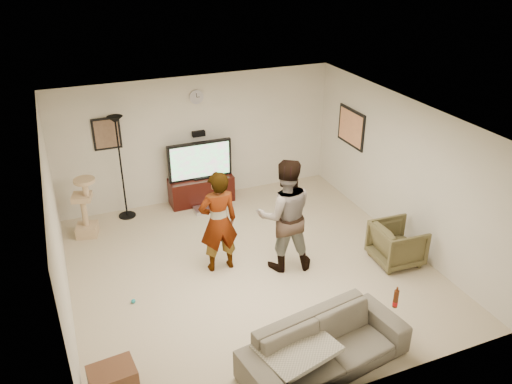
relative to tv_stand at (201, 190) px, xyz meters
name	(u,v)px	position (x,y,z in m)	size (l,w,h in m)	color
floor	(250,268)	(0.05, -2.50, -0.27)	(5.50, 5.50, 0.02)	tan
ceiling	(249,119)	(0.05, -2.50, 2.25)	(5.50, 5.50, 0.02)	white
wall_back	(198,139)	(0.05, 0.25, 0.99)	(5.50, 0.04, 2.50)	beige
wall_front	(345,309)	(0.05, -5.25, 0.99)	(5.50, 0.04, 2.50)	beige
wall_left	(57,235)	(-2.70, -2.50, 0.99)	(0.04, 5.50, 2.50)	beige
wall_right	(401,171)	(2.80, -2.50, 0.99)	(0.04, 5.50, 2.50)	beige
wall_clock	(196,97)	(0.05, 0.22, 1.84)	(0.26, 0.26, 0.04)	silver
wall_speaker	(199,134)	(0.05, 0.19, 1.12)	(0.25, 0.10, 0.10)	black
picture_back	(107,134)	(-1.65, 0.23, 1.34)	(0.42, 0.03, 0.52)	brown
picture_right	(351,127)	(2.78, -0.90, 1.24)	(0.03, 0.78, 0.62)	tan
tv_stand	(201,190)	(0.00, 0.00, 0.00)	(1.27, 0.45, 0.53)	black
console_box	(205,209)	(-0.07, -0.40, -0.23)	(0.40, 0.30, 0.07)	silver
tv	(200,160)	(0.00, 0.00, 0.64)	(1.27, 0.08, 0.75)	black
tv_screen	(201,161)	(0.00, -0.04, 0.64)	(1.16, 0.01, 0.66)	#43F473
floor_lamp	(121,168)	(-1.50, -0.03, 0.73)	(0.32, 0.32, 1.99)	black
cat_tree	(84,207)	(-2.26, -0.46, 0.29)	(0.36, 0.36, 1.11)	tan
person_left	(218,222)	(-0.39, -2.31, 0.58)	(0.62, 0.40, 1.69)	#ABADBF
person_right	(285,215)	(0.58, -2.64, 0.67)	(0.90, 0.70, 1.86)	navy
sofa	(325,346)	(0.13, -4.80, 0.05)	(2.12, 0.83, 0.62)	#5B5549
throw_blanket	(297,348)	(-0.26, -4.80, 0.16)	(0.90, 0.70, 0.06)	#A8A18C
beer_bottle	(396,299)	(1.10, -4.80, 0.48)	(0.06, 0.06, 0.25)	#51230D
armchair	(397,244)	(2.33, -3.23, 0.08)	(0.72, 0.75, 0.68)	#4D4629
side_table	(113,381)	(-2.35, -4.24, -0.09)	(0.53, 0.40, 0.35)	brown
toy_ball	(133,301)	(-1.85, -2.69, -0.23)	(0.06, 0.06, 0.06)	teal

